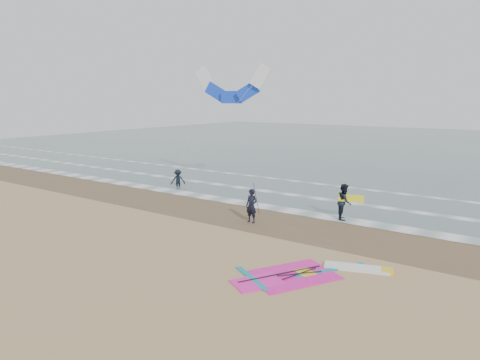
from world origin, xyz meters
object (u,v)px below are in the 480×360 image
Objects in this scene: person_wading at (178,176)px; windsurf_rig at (311,274)px; person_walking at (344,202)px; person_standing at (251,206)px; surf_kite at (231,87)px.

windsurf_rig is at bearing -72.59° from person_wading.
person_walking is at bearing 102.59° from windsurf_rig.
windsurf_rig is at bearing -36.05° from person_standing.
surf_kite is at bearing 48.73° from person_walking.
person_standing is 0.92× the size of person_walking.
person_walking is (-1.73, 7.76, 0.94)m from windsurf_rig.
person_standing is 5.02m from person_walking.
surf_kite is at bearing 134.75° from person_standing.
windsurf_rig is 2.68× the size of person_walking.
windsurf_rig is 17.60m from person_wading.
person_wading is at bearing 148.64° from windsurf_rig.
person_standing is 10.61m from person_wading.
person_walking reaches higher than person_wading.
surf_kite reaches higher than person_walking.
person_wading is at bearing -142.92° from surf_kite.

